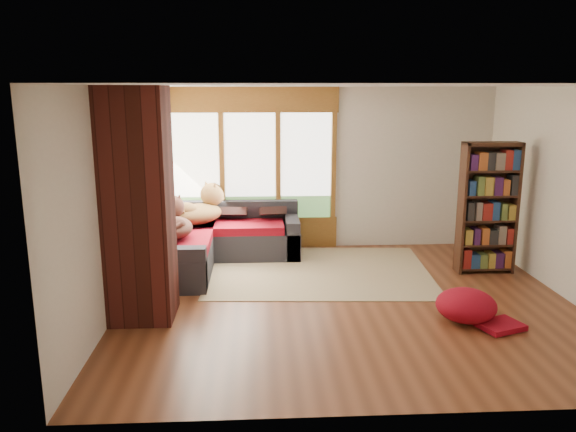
# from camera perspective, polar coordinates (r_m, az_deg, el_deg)

# --- Properties ---
(floor) EXTENTS (5.50, 5.50, 0.00)m
(floor) POSITION_cam_1_polar(r_m,az_deg,el_deg) (7.06, 5.96, -8.55)
(floor) COLOR #5D2F1A
(floor) RESTS_ON ground
(ceiling) EXTENTS (5.50, 5.50, 0.00)m
(ceiling) POSITION_cam_1_polar(r_m,az_deg,el_deg) (6.58, 6.49, 13.03)
(ceiling) COLOR white
(wall_back) EXTENTS (5.50, 0.04, 2.60)m
(wall_back) POSITION_cam_1_polar(r_m,az_deg,el_deg) (9.15, 3.70, 4.82)
(wall_back) COLOR silver
(wall_back) RESTS_ON ground
(wall_front) EXTENTS (5.50, 0.04, 2.60)m
(wall_front) POSITION_cam_1_polar(r_m,az_deg,el_deg) (4.33, 11.54, -4.43)
(wall_front) COLOR silver
(wall_front) RESTS_ON ground
(wall_left) EXTENTS (0.04, 5.00, 2.60)m
(wall_left) POSITION_cam_1_polar(r_m,az_deg,el_deg) (6.82, -17.23, 1.54)
(wall_left) COLOR silver
(wall_left) RESTS_ON ground
(wall_right) EXTENTS (0.04, 5.00, 2.60)m
(wall_right) POSITION_cam_1_polar(r_m,az_deg,el_deg) (7.65, 27.02, 1.88)
(wall_right) COLOR silver
(wall_right) RESTS_ON ground
(windows_back) EXTENTS (2.82, 0.10, 1.90)m
(windows_back) POSITION_cam_1_polar(r_m,az_deg,el_deg) (9.05, -3.87, 5.05)
(windows_back) COLOR brown
(windows_back) RESTS_ON wall_back
(windows_left) EXTENTS (0.10, 2.62, 1.90)m
(windows_left) POSITION_cam_1_polar(r_m,az_deg,el_deg) (7.96, -15.00, 3.58)
(windows_left) COLOR brown
(windows_left) RESTS_ON wall_left
(roller_blind) EXTENTS (0.03, 0.72, 0.90)m
(roller_blind) POSITION_cam_1_polar(r_m,az_deg,el_deg) (8.71, -13.87, 7.06)
(roller_blind) COLOR olive
(roller_blind) RESTS_ON wall_left
(brick_chimney) EXTENTS (0.70, 0.70, 2.60)m
(brick_chimney) POSITION_cam_1_polar(r_m,az_deg,el_deg) (6.41, -14.94, 0.99)
(brick_chimney) COLOR #471914
(brick_chimney) RESTS_ON ground
(sectional_sofa) EXTENTS (2.20, 2.20, 0.80)m
(sectional_sofa) POSITION_cam_1_polar(r_m,az_deg,el_deg) (8.54, -8.89, -2.71)
(sectional_sofa) COLOR #25252B
(sectional_sofa) RESTS_ON ground
(area_rug) EXTENTS (3.25, 2.56, 0.01)m
(area_rug) POSITION_cam_1_polar(r_m,az_deg,el_deg) (8.12, 3.17, -5.59)
(area_rug) COLOR beige
(area_rug) RESTS_ON ground
(bookshelf) EXTENTS (0.79, 0.26, 1.85)m
(bookshelf) POSITION_cam_1_polar(r_m,az_deg,el_deg) (8.35, 19.65, 0.74)
(bookshelf) COLOR #3B1F13
(bookshelf) RESTS_ON ground
(pouf) EXTENTS (0.89, 0.89, 0.36)m
(pouf) POSITION_cam_1_polar(r_m,az_deg,el_deg) (6.70, 17.65, -8.56)
(pouf) COLOR maroon
(pouf) RESTS_ON area_rug
(dog_tan) EXTENTS (1.05, 1.05, 0.52)m
(dog_tan) POSITION_cam_1_polar(r_m,az_deg,el_deg) (8.68, -8.94, 0.92)
(dog_tan) COLOR brown
(dog_tan) RESTS_ON sectional_sofa
(dog_brindle) EXTENTS (0.64, 0.92, 0.47)m
(dog_brindle) POSITION_cam_1_polar(r_m,az_deg,el_deg) (7.99, -11.57, -0.43)
(dog_brindle) COLOR #3D1F19
(dog_brindle) RESTS_ON sectional_sofa
(throw_pillows) EXTENTS (1.98, 1.68, 0.45)m
(throw_pillows) POSITION_cam_1_polar(r_m,az_deg,el_deg) (8.58, -8.65, 0.41)
(throw_pillows) COLOR #30211D
(throw_pillows) RESTS_ON sectional_sofa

